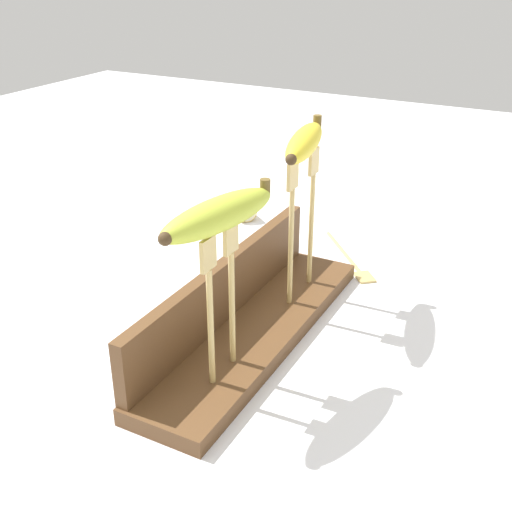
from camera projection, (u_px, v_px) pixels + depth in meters
ground_plane at (256, 338)px, 0.85m from camera, size 3.00×3.00×0.00m
wooden_board at (256, 331)px, 0.85m from camera, size 0.45×0.11×0.02m
board_backstop at (225, 289)px, 0.85m from camera, size 0.44×0.02×0.08m
fork_stand_left at (221, 290)px, 0.70m from camera, size 0.07×0.01×0.18m
fork_stand_right at (302, 214)px, 0.87m from camera, size 0.09×0.01×0.20m
banana_raised_left at (219, 214)px, 0.67m from camera, size 0.17×0.07×0.04m
banana_raised_right at (304, 142)px, 0.83m from camera, size 0.17×0.07×0.04m
fork_fallen_near at (353, 261)px, 1.05m from camera, size 0.16×0.14×0.01m
banana_chunk_near at (244, 210)px, 1.22m from camera, size 0.05×0.05×0.04m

